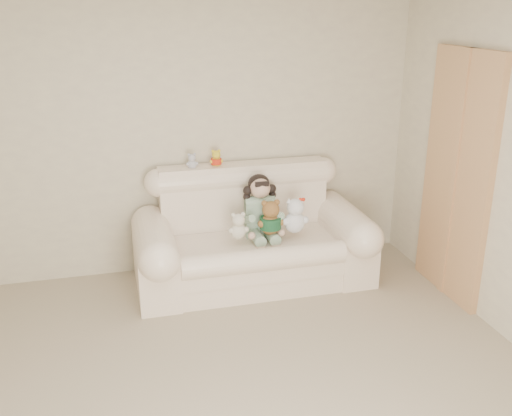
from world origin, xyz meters
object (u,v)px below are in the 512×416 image
object	(u,v)px
sofa	(253,229)
cream_teddy	(238,223)
seated_child	(260,205)
brown_teddy	(271,214)
white_cat	(295,212)

from	to	relation	value
sofa	cream_teddy	bearing A→B (deg)	-139.51
seated_child	brown_teddy	world-z (taller)	seated_child
white_cat	cream_teddy	bearing A→B (deg)	177.24
sofa	brown_teddy	distance (m)	0.24
cream_teddy	white_cat	bearing A→B (deg)	-13.44
brown_teddy	cream_teddy	distance (m)	0.30
sofa	seated_child	size ratio (longest dim) A/B	3.65
seated_child	cream_teddy	xyz separation A→B (m)	(-0.25, -0.22, -0.07)
seated_child	cream_teddy	size ratio (longest dim) A/B	2.04
cream_teddy	sofa	bearing A→B (deg)	24.59
sofa	cream_teddy	size ratio (longest dim) A/B	7.45
seated_child	sofa	bearing A→B (deg)	-130.23
sofa	seated_child	world-z (taller)	sofa
white_cat	seated_child	bearing A→B (deg)	137.44
sofa	white_cat	world-z (taller)	sofa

